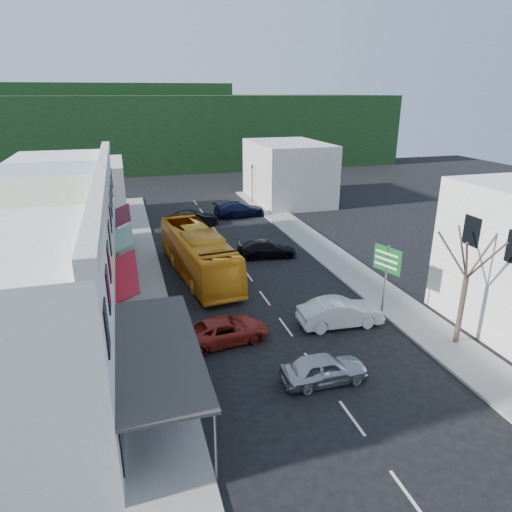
% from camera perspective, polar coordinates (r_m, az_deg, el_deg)
% --- Properties ---
extents(ground, '(120.00, 120.00, 0.00)m').
position_cam_1_polar(ground, '(26.24, 3.72, -8.82)').
color(ground, black).
rests_on(ground, ground).
extents(sidewalk_left, '(3.00, 52.00, 0.15)m').
position_cam_1_polar(sidewalk_left, '(33.97, -14.19, -2.38)').
color(sidewalk_left, gray).
rests_on(sidewalk_left, ground).
extents(sidewalk_right, '(3.00, 52.00, 0.15)m').
position_cam_1_polar(sidewalk_right, '(37.36, 9.36, 0.03)').
color(sidewalk_right, gray).
rests_on(sidewalk_right, ground).
extents(shopfront_row, '(8.25, 30.00, 8.00)m').
position_cam_1_polar(shopfront_row, '(28.28, -24.47, 0.36)').
color(shopfront_row, silver).
rests_on(shopfront_row, ground).
extents(distant_block_left, '(8.00, 10.00, 6.00)m').
position_cam_1_polar(distant_block_left, '(49.67, -20.70, 7.46)').
color(distant_block_left, '#B7B2A8').
rests_on(distant_block_left, ground).
extents(distant_block_right, '(8.00, 12.00, 7.00)m').
position_cam_1_polar(distant_block_right, '(55.73, 4.01, 10.43)').
color(distant_block_right, '#B7B2A8').
rests_on(distant_block_right, ground).
extents(hillside, '(80.00, 26.00, 14.00)m').
position_cam_1_polar(hillside, '(87.12, -12.36, 15.56)').
color(hillside, black).
rests_on(hillside, ground).
extents(bus, '(3.82, 11.81, 3.10)m').
position_cam_1_polar(bus, '(32.96, -7.24, 0.15)').
color(bus, '#F7A31D').
rests_on(bus, ground).
extents(car_silver, '(4.40, 1.81, 1.40)m').
position_cam_1_polar(car_silver, '(21.60, 8.52, -13.73)').
color(car_silver, '#B4B4B9').
rests_on(car_silver, ground).
extents(car_white, '(4.48, 2.01, 1.40)m').
position_cam_1_polar(car_white, '(26.48, 10.45, -7.15)').
color(car_white, silver).
rests_on(car_white, ground).
extents(car_red, '(4.80, 2.46, 1.40)m').
position_cam_1_polar(car_red, '(24.52, -3.91, -9.16)').
color(car_red, maroon).
rests_on(car_red, ground).
extents(car_black_near, '(4.68, 2.36, 1.40)m').
position_cam_1_polar(car_black_near, '(36.61, 1.33, 0.92)').
color(car_black_near, black).
rests_on(car_black_near, ground).
extents(car_black_far, '(4.48, 2.01, 1.40)m').
position_cam_1_polar(car_black_far, '(45.52, -7.88, 4.54)').
color(car_black_far, black).
rests_on(car_black_far, ground).
extents(car_navy_far, '(4.62, 2.15, 1.40)m').
position_cam_1_polar(car_navy_far, '(48.84, -2.09, 5.77)').
color(car_navy_far, black).
rests_on(car_navy_far, ground).
extents(pedestrian_left, '(0.42, 0.61, 1.70)m').
position_cam_1_polar(pedestrian_left, '(25.67, -14.32, -7.62)').
color(pedestrian_left, black).
rests_on(pedestrian_left, sidewalk_left).
extents(direction_sign, '(1.39, 2.07, 4.30)m').
position_cam_1_polar(direction_sign, '(27.85, 15.85, -2.93)').
color(direction_sign, '#10571F').
rests_on(direction_sign, ground).
extents(street_tree, '(3.30, 3.30, 7.54)m').
position_cam_1_polar(street_tree, '(25.20, 24.80, -2.52)').
color(street_tree, '#342721').
rests_on(street_tree, ground).
extents(traffic_signal, '(1.11, 1.25, 4.62)m').
position_cam_1_polar(traffic_signal, '(54.82, -0.49, 9.06)').
color(traffic_signal, black).
rests_on(traffic_signal, ground).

